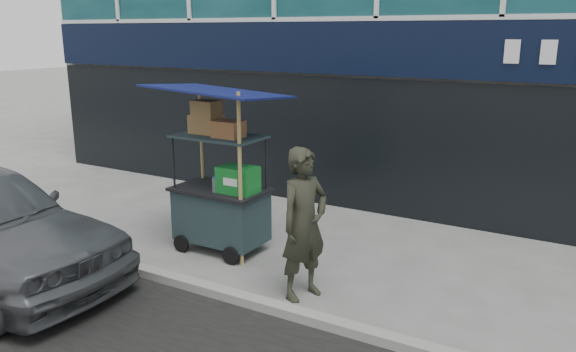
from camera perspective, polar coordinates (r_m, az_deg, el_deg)
The scene contains 4 objects.
ground at distance 7.15m, azimuth -3.85°, elevation -12.11°, with size 80.00×80.00×0.00m, color slate.
curb at distance 6.97m, azimuth -4.80°, elevation -12.29°, with size 80.00×0.18×0.12m, color gray.
vendor_cart at distance 8.31m, azimuth -6.79°, elevation -1.84°, with size 1.84×1.31×2.48m.
vendor_man at distance 6.79m, azimuth 1.65°, elevation -4.91°, with size 0.69×0.45×1.89m, color #282A1E.
Camera 1 is at (3.60, -5.27, 3.20)m, focal length 35.00 mm.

